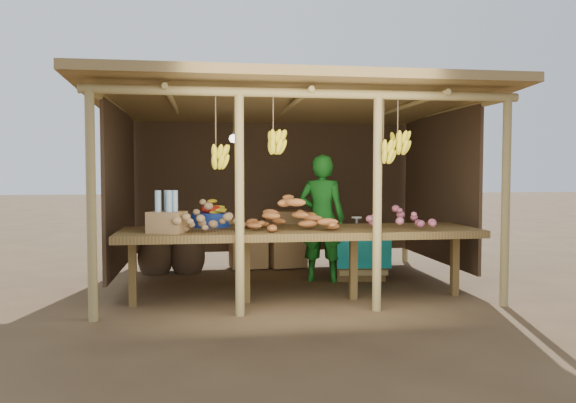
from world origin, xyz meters
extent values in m
plane|color=brown|center=(0.00, 0.00, 0.00)|extent=(60.00, 60.00, 0.00)
cylinder|color=tan|center=(-2.10, -1.50, 1.10)|extent=(0.09, 0.09, 2.20)
cylinder|color=tan|center=(2.10, -1.50, 1.10)|extent=(0.09, 0.09, 2.20)
cylinder|color=tan|center=(-2.10, 1.50, 1.10)|extent=(0.09, 0.09, 2.20)
cylinder|color=tan|center=(2.10, 1.50, 1.10)|extent=(0.09, 0.09, 2.20)
cylinder|color=tan|center=(-0.70, -1.50, 1.10)|extent=(0.09, 0.09, 2.20)
cylinder|color=tan|center=(0.70, -1.50, 1.10)|extent=(0.09, 0.09, 2.20)
cylinder|color=tan|center=(0.00, -1.50, 2.20)|extent=(4.40, 0.09, 0.09)
cylinder|color=tan|center=(0.00, 1.50, 2.20)|extent=(4.40, 0.09, 0.09)
cube|color=#987A47|center=(0.00, 0.00, 2.29)|extent=(4.70, 3.50, 0.28)
cube|color=#422F1E|center=(0.00, 1.48, 1.21)|extent=(4.20, 0.04, 1.98)
cube|color=#422F1E|center=(-2.08, 0.20, 1.21)|extent=(0.04, 2.40, 1.98)
cube|color=#422F1E|center=(2.08, 0.20, 1.21)|extent=(0.04, 2.40, 1.98)
cube|color=brown|center=(0.00, -0.95, 0.76)|extent=(3.90, 1.05, 0.08)
cube|color=brown|center=(-1.80, -0.95, 0.36)|extent=(0.08, 0.08, 0.72)
cube|color=brown|center=(-0.60, -0.95, 0.36)|extent=(0.08, 0.08, 0.72)
cube|color=brown|center=(0.60, -0.95, 0.36)|extent=(0.08, 0.08, 0.72)
cube|color=brown|center=(1.80, -0.95, 0.36)|extent=(0.08, 0.08, 0.72)
cylinder|color=navy|center=(-0.97, -0.56, 0.88)|extent=(0.45, 0.45, 0.16)
cube|color=#9C7346|center=(-1.42, -1.17, 0.91)|extent=(0.42, 0.38, 0.22)
imported|color=#186F1D|center=(0.46, 0.11, 0.82)|extent=(0.70, 0.58, 1.65)
cube|color=brown|center=(0.99, 0.26, 0.29)|extent=(0.69, 0.60, 0.59)
cube|color=#0D9093|center=(0.99, 0.26, 0.62)|extent=(0.76, 0.68, 0.06)
cube|color=#9C7346|center=(0.15, 1.20, 0.23)|extent=(0.59, 0.51, 0.42)
cube|color=#9C7346|center=(0.15, 1.20, 0.64)|extent=(0.59, 0.51, 0.42)
cube|color=#9C7346|center=(-0.42, 1.20, 0.23)|extent=(0.59, 0.51, 0.42)
ellipsoid|color=#422F1E|center=(-1.74, 0.97, 0.29)|extent=(0.49, 0.49, 0.66)
ellipsoid|color=#422F1E|center=(-1.29, 0.97, 0.29)|extent=(0.49, 0.49, 0.66)
camera|label=1|loc=(-1.02, -7.00, 1.42)|focal=35.00mm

